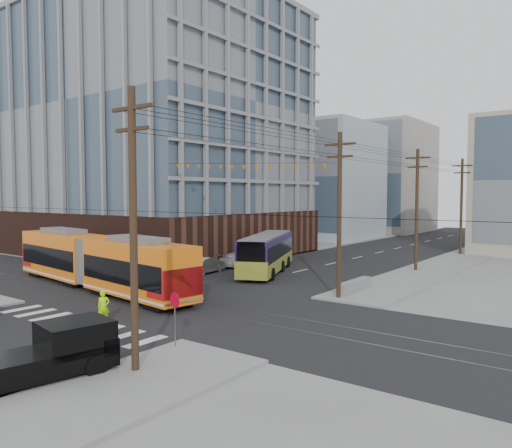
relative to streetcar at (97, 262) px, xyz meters
The scene contains 15 objects.
ground 8.58m from the streetcar, 26.69° to the right, with size 160.00×160.00×0.00m, color slate.
office_building 27.08m from the streetcar, 127.07° to the left, with size 30.00×25.00×28.60m, color #381E16.
bg_bldg_nw_near 49.68m from the streetcar, 101.19° to the left, with size 18.00×16.00×18.00m, color #8C99A5.
bg_bldg_nw_far 69.03m from the streetcar, 95.48° to the left, with size 16.00×18.00×20.00m, color gray.
utility_pole_near 19.02m from the streetcar, 31.42° to the right, with size 0.30×0.30×11.00m, color black.
utility_pole_far 54.74m from the streetcar, 73.02° to the left, with size 0.30×0.30×11.00m, color black.
streetcar is the anchor object (origin of this frame).
city_bus 14.89m from the streetcar, 68.53° to the left, with size 2.65×12.22×3.46m, color #201343, non-canonical shape.
pickup_truck 18.74m from the streetcar, 42.89° to the right, with size 2.15×6.02×2.04m, color black, non-canonical shape.
parked_car_silver 10.31m from the streetcar, 82.14° to the left, with size 1.56×4.46×1.47m, color #9F9F9F.
parked_car_white 15.30m from the streetcar, 84.82° to the left, with size 1.93×4.75×1.38m, color beige.
parked_car_grey 18.65m from the streetcar, 82.77° to the left, with size 1.93×4.19×1.17m, color #474749.
pedestrian 10.47m from the streetcar, 33.96° to the right, with size 0.65×0.43×1.78m, color #B4FF06.
stop_sign 16.48m from the streetcar, 24.10° to the right, with size 0.74×0.74×2.42m, color #B80018, non-canonical shape.
jersey_barrier 18.78m from the streetcar, 32.67° to the left, with size 0.97×4.30×0.86m, color gray.
Camera 1 is at (23.59, -18.43, 6.94)m, focal length 35.00 mm.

